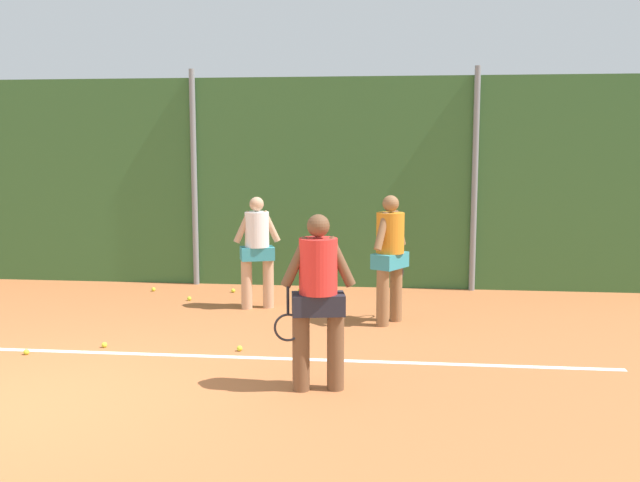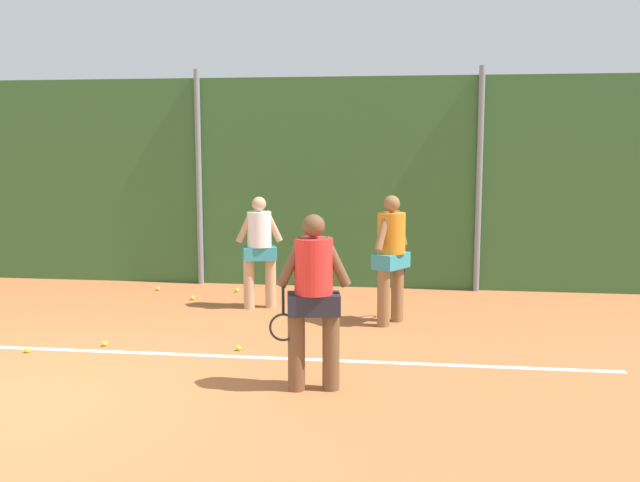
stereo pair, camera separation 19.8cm
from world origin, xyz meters
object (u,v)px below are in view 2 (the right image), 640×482
(tennis_ball_0, at_px, (303,290))
(player_backcourt_far, at_px, (259,246))
(player_foreground_near, at_px, (313,293))
(tennis_ball_4, at_px, (158,289))
(tennis_ball_7, at_px, (237,290))
(tennis_ball_2, at_px, (105,344))
(tennis_ball_8, at_px, (193,298))
(tennis_ball_6, at_px, (238,348))
(player_midcourt, at_px, (391,252))
(tennis_ball_1, at_px, (27,350))

(tennis_ball_0, bearing_deg, player_backcourt_far, -110.91)
(player_foreground_near, distance_m, tennis_ball_4, 5.66)
(tennis_ball_0, xyz_separation_m, tennis_ball_4, (-2.44, -0.20, 0.00))
(tennis_ball_7, bearing_deg, tennis_ball_2, -103.66)
(tennis_ball_4, distance_m, tennis_ball_7, 1.35)
(tennis_ball_0, height_order, tennis_ball_8, same)
(tennis_ball_2, height_order, tennis_ball_7, same)
(tennis_ball_6, bearing_deg, tennis_ball_2, -178.92)
(tennis_ball_4, height_order, tennis_ball_6, same)
(tennis_ball_2, distance_m, tennis_ball_4, 3.34)
(player_foreground_near, bearing_deg, tennis_ball_7, -77.18)
(player_midcourt, xyz_separation_m, tennis_ball_2, (-3.42, -1.58, -0.95))
(tennis_ball_1, bearing_deg, tennis_ball_2, 26.11)
(tennis_ball_7, relative_size, tennis_ball_8, 1.00)
(player_midcourt, distance_m, tennis_ball_1, 4.74)
(tennis_ball_2, bearing_deg, tennis_ball_6, 1.08)
(player_foreground_near, xyz_separation_m, tennis_ball_8, (-2.48, 3.88, -0.96))
(tennis_ball_4, bearing_deg, tennis_ball_0, 4.73)
(tennis_ball_0, relative_size, tennis_ball_7, 1.00)
(player_midcourt, xyz_separation_m, tennis_ball_6, (-1.75, -1.55, -0.95))
(player_backcourt_far, relative_size, tennis_ball_1, 25.34)
(tennis_ball_2, bearing_deg, tennis_ball_7, 76.34)
(tennis_ball_1, xyz_separation_m, tennis_ball_2, (0.79, 0.39, 0.00))
(player_midcourt, bearing_deg, player_foreground_near, -162.67)
(tennis_ball_1, height_order, tennis_ball_2, same)
(tennis_ball_2, height_order, tennis_ball_6, same)
(tennis_ball_2, relative_size, tennis_ball_4, 1.00)
(tennis_ball_1, relative_size, tennis_ball_2, 1.00)
(player_midcourt, xyz_separation_m, tennis_ball_8, (-3.15, 1.08, -0.95))
(tennis_ball_4, bearing_deg, player_midcourt, -23.53)
(tennis_ball_1, distance_m, tennis_ball_6, 2.49)
(tennis_ball_6, xyz_separation_m, tennis_ball_8, (-1.40, 2.63, 0.00))
(player_foreground_near, xyz_separation_m, tennis_ball_2, (-2.75, 1.21, -0.96))
(tennis_ball_0, xyz_separation_m, tennis_ball_1, (-2.69, -3.89, 0.00))
(tennis_ball_4, xyz_separation_m, tennis_ball_6, (2.20, -3.27, 0.00))
(tennis_ball_2, bearing_deg, player_backcourt_far, 57.75)
(player_backcourt_far, distance_m, tennis_ball_7, 1.53)
(tennis_ball_2, bearing_deg, tennis_ball_4, 99.17)
(tennis_ball_4, xyz_separation_m, tennis_ball_8, (0.80, -0.64, 0.00))
(tennis_ball_2, distance_m, tennis_ball_6, 1.67)
(tennis_ball_1, xyz_separation_m, tennis_ball_4, (0.26, 3.69, 0.00))
(player_backcourt_far, height_order, tennis_ball_8, player_backcourt_far)
(player_foreground_near, height_order, tennis_ball_2, player_foreground_near)
(player_midcourt, distance_m, tennis_ball_4, 4.41)
(player_foreground_near, relative_size, tennis_ball_0, 26.88)
(player_foreground_near, bearing_deg, player_midcourt, -113.64)
(player_backcourt_far, relative_size, tennis_ball_8, 25.34)
(tennis_ball_4, bearing_deg, tennis_ball_7, 2.07)
(tennis_ball_0, height_order, tennis_ball_7, same)
(player_backcourt_far, relative_size, tennis_ball_0, 25.34)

